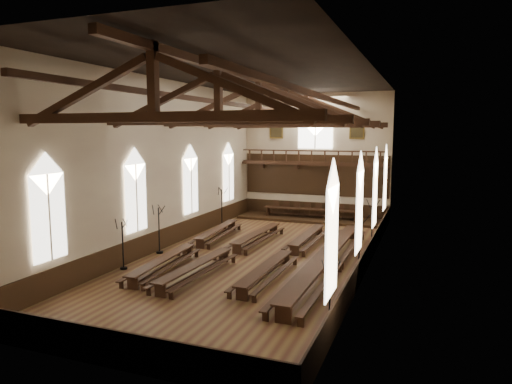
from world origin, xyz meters
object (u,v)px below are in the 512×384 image
dais (310,219)px  high_table (311,210)px  refectory_row_c (290,251)px  candelabrum_right_far (372,230)px  candelabrum_right_near (330,303)px  refectory_row_a (193,244)px  candelabrum_left_near (123,254)px  candelabrum_left_mid (159,239)px  refectory_row_d (327,258)px  candelabrum_left_far (222,214)px  candelabrum_right_mid (359,251)px  refectory_row_b (231,249)px

dais → high_table: size_ratio=1.50×
refectory_row_c → candelabrum_right_far: (3.73, 5.28, 0.37)m
dais → candelabrum_right_near: 19.58m
refectory_row_a → candelabrum_left_near: size_ratio=5.30×
dais → candelabrum_left_mid: 14.03m
candelabrum_right_near → refectory_row_a: bearing=144.0°
refectory_row_d → candelabrum_left_mid: size_ratio=5.33×
candelabrum_right_near → candelabrum_left_far: bearing=127.7°
candelabrum_right_near → candelabrum_left_mid: bearing=151.7°
candelabrum_left_far → candelabrum_left_near: bearing=-90.0°
candelabrum_right_far → high_table: bearing=131.5°
refectory_row_d → candelabrum_left_near: (-9.65, -3.68, 0.19)m
candelabrum_left_mid → candelabrum_left_far: size_ratio=0.98×
dais → high_table: bearing=0.0°
refectory_row_c → candelabrum_left_near: candelabrum_left_near is taller
candelabrum_left_far → candelabrum_right_near: size_ratio=1.23×
refectory_row_c → high_table: high_table is taller
candelabrum_left_near → candelabrum_left_far: bearing=90.0°
candelabrum_right_near → candelabrum_right_mid: 7.29m
high_table → candelabrum_right_far: 8.25m
high_table → candelabrum_left_near: (-5.64, -16.12, -0.01)m
refectory_row_b → refectory_row_d: 5.43m
high_table → candelabrum_left_mid: 14.01m
refectory_row_c → dais: bearing=98.6°
refectory_row_c → candelabrum_left_far: 10.19m
refectory_row_a → candelabrum_right_near: (9.36, -6.81, 0.22)m
candelabrum_left_mid → candelabrum_right_far: (11.10, 6.64, 0.00)m
refectory_row_a → refectory_row_d: (7.91, -0.45, 0.11)m
refectory_row_b → candelabrum_left_near: size_ratio=5.36×
candelabrum_left_far → refectory_row_d: bearing=-39.7°
candelabrum_left_near → candelabrum_left_mid: size_ratio=0.92×
refectory_row_b → candelabrum_left_mid: candelabrum_left_mid is taller
candelabrum_right_near → candelabrum_right_far: candelabrum_right_far is taller
refectory_row_c → high_table: size_ratio=1.81×
dais → candelabrum_left_far: size_ratio=3.97×
refectory_row_d → candelabrum_right_far: candelabrum_right_far is taller
refectory_row_c → candelabrum_left_far: (-7.37, 7.03, 0.38)m
candelabrum_left_near → refectory_row_b: bearing=42.3°
refectory_row_d → high_table: high_table is taller
refectory_row_c → candelabrum_right_far: size_ratio=4.86×
refectory_row_d → dais: 13.08m
candelabrum_left_mid → refectory_row_d: bearing=2.3°
refectory_row_b → high_table: size_ratio=1.83×
refectory_row_c → dais: size_ratio=1.20×
refectory_row_a → candelabrum_left_mid: 1.97m
refectory_row_b → dais: 12.36m
refectory_row_c → candelabrum_left_near: bearing=-147.7°
candelabrum_left_far → candelabrum_right_near: candelabrum_left_far is taller
refectory_row_a → candelabrum_left_far: (-1.74, 7.56, 0.39)m
dais → candelabrum_right_far: candelabrum_right_far is taller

